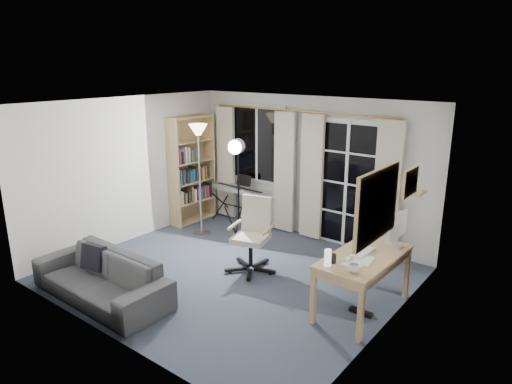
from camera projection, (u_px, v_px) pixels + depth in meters
floor at (232, 275)px, 6.52m from camera, size 4.50×4.00×0.02m
window at (258, 144)px, 8.23m from camera, size 1.20×0.08×1.40m
french_door at (347, 185)px, 7.30m from camera, size 1.32×0.09×2.11m
curtains at (297, 174)px, 7.73m from camera, size 3.60×0.07×2.13m
bookshelf at (190, 172)px, 8.49m from camera, size 0.33×0.93×2.00m
torchiere_lamp at (199, 147)px, 7.62m from camera, size 0.35×0.35×1.94m
keyboard_piano at (241, 190)px, 8.36m from camera, size 1.21×0.61×0.87m
studio_light at (237, 159)px, 7.18m from camera, size 0.39×0.39×1.81m
office_chair at (254, 227)px, 6.56m from camera, size 0.75×0.72×1.07m
desk at (364, 262)px, 5.42m from camera, size 0.71×1.36×0.72m
monitor at (397, 227)px, 5.54m from camera, size 0.18×0.52×0.45m
desk_clutter at (350, 272)px, 5.30m from camera, size 0.44×0.81×0.91m
mug at (354, 267)px, 4.94m from camera, size 0.12×0.10×0.12m
wall_mirror at (377, 205)px, 4.52m from camera, size 0.04×0.94×0.74m
framed_print at (410, 182)px, 5.19m from camera, size 0.03×0.42×0.32m
wall_shelf at (417, 188)px, 5.66m from camera, size 0.16×0.30×0.18m
sofa at (100, 270)px, 5.74m from camera, size 2.00×0.60×0.78m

